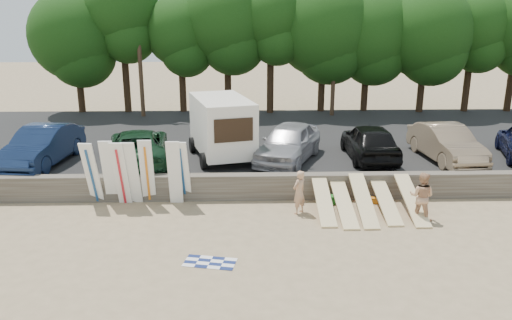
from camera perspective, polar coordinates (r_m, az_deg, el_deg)
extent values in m
plane|color=tan|center=(17.22, 11.17, -7.81)|extent=(120.00, 120.00, 0.00)
cube|color=#6B6356|center=(19.76, 9.39, -2.93)|extent=(44.00, 0.50, 1.00)
cube|color=#282828|center=(26.89, 6.44, 2.08)|extent=(44.00, 14.50, 0.70)
cylinder|color=#382616|center=(34.86, -19.46, 7.92)|extent=(0.44, 0.44, 3.33)
sphere|color=#1D4B15|center=(34.58, -19.98, 13.24)|extent=(5.74, 5.74, 5.74)
cylinder|color=#382616|center=(34.00, -14.63, 9.02)|extent=(0.44, 0.44, 4.37)
sphere|color=#1D4B15|center=(33.75, -15.17, 16.21)|extent=(4.84, 4.84, 4.84)
cylinder|color=#382616|center=(33.43, -8.39, 8.50)|extent=(0.44, 0.44, 3.50)
sphere|color=#1D4B15|center=(33.14, -8.64, 14.36)|extent=(4.53, 4.53, 4.53)
cylinder|color=#382616|center=(33.18, -3.23, 9.01)|extent=(0.44, 0.44, 3.99)
sphere|color=#1D4B15|center=(32.90, -3.35, 15.76)|extent=(5.73, 5.73, 5.73)
cylinder|color=#382616|center=(32.64, 1.65, 9.03)|extent=(0.44, 0.44, 4.13)
sphere|color=#1D4B15|center=(32.37, 1.71, 16.14)|extent=(4.41, 4.41, 4.41)
cylinder|color=#382616|center=(33.48, 7.51, 8.69)|extent=(0.44, 0.44, 3.67)
sphere|color=#1D4B15|center=(33.19, 7.75, 14.83)|extent=(6.36, 6.36, 6.36)
cylinder|color=#382616|center=(34.19, 12.35, 8.40)|extent=(0.44, 0.44, 3.42)
sphere|color=#1D4B15|center=(33.91, 12.70, 14.00)|extent=(5.86, 5.86, 5.86)
cylinder|color=#382616|center=(34.66, 18.37, 8.09)|extent=(0.44, 0.44, 3.46)
sphere|color=#1D4B15|center=(34.38, 18.89, 13.66)|extent=(5.85, 5.85, 5.85)
cylinder|color=#382616|center=(35.95, 22.97, 8.13)|extent=(0.44, 0.44, 3.74)
sphere|color=#1D4B15|center=(35.68, 23.64, 13.92)|extent=(4.60, 4.60, 4.60)
cylinder|color=#382616|center=(37.14, 27.07, 7.89)|extent=(0.44, 0.44, 3.78)
cylinder|color=#473321|center=(31.96, -13.24, 12.85)|extent=(0.26, 0.26, 9.00)
cylinder|color=#473321|center=(31.86, 9.01, 13.06)|extent=(0.26, 0.26, 9.00)
cube|color=white|center=(22.15, -3.94, 4.08)|extent=(3.18, 4.68, 2.35)
cube|color=black|center=(20.06, -2.57, 3.42)|extent=(1.56, 0.46, 0.96)
cylinder|color=black|center=(20.92, -6.02, -0.11)|extent=(0.39, 0.74, 0.71)
cylinder|color=black|center=(21.42, -0.12, 0.38)|extent=(0.39, 0.74, 0.71)
cylinder|color=black|center=(23.56, -7.30, 1.74)|extent=(0.39, 0.74, 0.71)
cylinder|color=black|center=(24.00, -2.01, 2.14)|extent=(0.39, 0.74, 0.71)
imported|color=#122140|center=(23.27, -23.21, 1.52)|extent=(2.26, 5.14, 1.64)
imported|color=#11311B|center=(22.12, -13.32, 1.52)|extent=(3.30, 5.72, 1.50)
imported|color=#9F9EA3|center=(21.86, 3.74, 2.00)|extent=(3.70, 5.30, 1.68)
imported|color=black|center=(22.69, 12.85, 2.09)|extent=(1.97, 4.79, 1.63)
imported|color=#8D755A|center=(23.48, 20.90, 1.82)|extent=(2.07, 4.90, 1.57)
cube|color=white|center=(19.50, -18.26, -1.48)|extent=(0.59, 0.83, 2.51)
cube|color=white|center=(19.40, -16.40, -1.35)|extent=(0.50, 0.63, 2.55)
cube|color=white|center=(19.14, -15.20, -1.52)|extent=(0.56, 0.75, 2.53)
cube|color=white|center=(19.09, -14.00, -1.48)|extent=(0.56, 0.76, 2.53)
cube|color=white|center=(19.10, -12.34, -1.31)|extent=(0.52, 0.58, 2.56)
cube|color=white|center=(18.77, -9.29, -1.47)|extent=(0.50, 0.61, 2.55)
cube|color=white|center=(18.87, -8.38, -1.39)|extent=(0.58, 0.83, 2.51)
cube|color=beige|center=(18.28, 7.72, -4.49)|extent=(0.56, 2.87, 1.00)
cube|color=beige|center=(18.27, 10.01, -4.93)|extent=(0.56, 2.93, 0.80)
cube|color=beige|center=(18.34, 12.17, -4.47)|extent=(0.56, 2.84, 1.10)
cube|color=beige|center=(18.85, 14.56, -4.42)|extent=(0.56, 2.91, 0.88)
cube|color=beige|center=(18.92, 17.37, -4.32)|extent=(0.56, 2.86, 1.03)
imported|color=tan|center=(17.99, 4.95, -3.69)|extent=(0.69, 0.68, 1.61)
imported|color=tan|center=(18.26, 18.40, -3.98)|extent=(1.07, 1.00, 1.75)
cube|color=#278F2F|center=(19.27, 8.81, -4.49)|extent=(0.46, 0.41, 0.32)
cube|color=orange|center=(19.64, 13.40, -4.51)|extent=(0.34, 0.30, 0.22)
plane|color=white|center=(14.90, -5.29, -11.56)|extent=(1.77, 1.77, 0.00)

